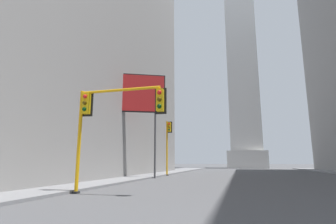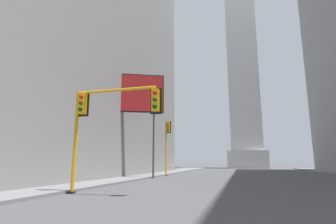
{
  "view_description": "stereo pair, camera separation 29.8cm",
  "coord_description": "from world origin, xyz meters",
  "px_view_note": "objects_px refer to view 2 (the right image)",
  "views": [
    {
      "loc": [
        -1.72,
        -1.99,
        1.55
      ],
      "look_at": [
        -15.13,
        47.48,
        11.32
      ],
      "focal_mm": 28.0,
      "sensor_mm": 36.0,
      "label": 1
    },
    {
      "loc": [
        -1.43,
        -1.91,
        1.55
      ],
      "look_at": [
        -15.13,
        47.48,
        11.32
      ],
      "focal_mm": 28.0,
      "sensor_mm": 36.0,
      "label": 2
    }
  ],
  "objects_px": {
    "obelisk": "(241,43)",
    "traffic_light_mid_left": "(167,139)",
    "billboard_sign": "(134,95)",
    "traffic_light_near_left": "(104,113)"
  },
  "relations": [
    {
      "from": "traffic_light_mid_left",
      "to": "billboard_sign",
      "type": "bearing_deg",
      "value": -106.76
    },
    {
      "from": "obelisk",
      "to": "traffic_light_near_left",
      "type": "height_order",
      "value": "obelisk"
    },
    {
      "from": "traffic_light_near_left",
      "to": "traffic_light_mid_left",
      "type": "height_order",
      "value": "traffic_light_mid_left"
    },
    {
      "from": "traffic_light_near_left",
      "to": "traffic_light_mid_left",
      "type": "relative_size",
      "value": 0.84
    },
    {
      "from": "obelisk",
      "to": "traffic_light_near_left",
      "type": "relative_size",
      "value": 13.09
    },
    {
      "from": "obelisk",
      "to": "billboard_sign",
      "type": "relative_size",
      "value": 6.7
    },
    {
      "from": "traffic_light_near_left",
      "to": "obelisk",
      "type": "bearing_deg",
      "value": 82.03
    },
    {
      "from": "obelisk",
      "to": "traffic_light_mid_left",
      "type": "distance_m",
      "value": 50.78
    },
    {
      "from": "traffic_light_near_left",
      "to": "traffic_light_mid_left",
      "type": "distance_m",
      "value": 17.77
    },
    {
      "from": "billboard_sign",
      "to": "obelisk",
      "type": "bearing_deg",
      "value": 75.99
    }
  ]
}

